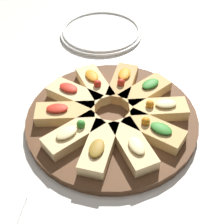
% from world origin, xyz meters
% --- Properties ---
extents(ground_plane, '(3.00, 3.00, 0.00)m').
position_xyz_m(ground_plane, '(0.00, 0.00, 0.00)').
color(ground_plane, silver).
extents(serving_board, '(0.39, 0.39, 0.02)m').
position_xyz_m(serving_board, '(0.00, 0.00, 0.01)').
color(serving_board, '#51331E').
rests_on(serving_board, ground_plane).
extents(focaccia_slice_0, '(0.10, 0.14, 0.03)m').
position_xyz_m(focaccia_slice_0, '(-0.05, -0.10, 0.03)').
color(focaccia_slice_0, '#E5C689').
rests_on(focaccia_slice_0, serving_board).
extents(focaccia_slice_1, '(0.07, 0.14, 0.03)m').
position_xyz_m(focaccia_slice_1, '(0.02, -0.10, 0.03)').
color(focaccia_slice_1, tan).
rests_on(focaccia_slice_1, serving_board).
extents(focaccia_slice_2, '(0.13, 0.13, 0.04)m').
position_xyz_m(focaccia_slice_2, '(0.08, -0.07, 0.03)').
color(focaccia_slice_2, '#E5C689').
rests_on(focaccia_slice_2, serving_board).
extents(focaccia_slice_3, '(0.14, 0.07, 0.03)m').
position_xyz_m(focaccia_slice_3, '(0.10, -0.01, 0.03)').
color(focaccia_slice_3, '#E5C689').
rests_on(focaccia_slice_3, serving_board).
extents(focaccia_slice_4, '(0.14, 0.11, 0.03)m').
position_xyz_m(focaccia_slice_4, '(0.09, 0.05, 0.03)').
color(focaccia_slice_4, '#E5C689').
rests_on(focaccia_slice_4, serving_board).
extents(focaccia_slice_5, '(0.11, 0.14, 0.04)m').
position_xyz_m(focaccia_slice_5, '(0.05, 0.09, 0.03)').
color(focaccia_slice_5, tan).
rests_on(focaccia_slice_5, serving_board).
extents(focaccia_slice_6, '(0.08, 0.14, 0.04)m').
position_xyz_m(focaccia_slice_6, '(-0.02, 0.10, 0.03)').
color(focaccia_slice_6, '#DBB775').
rests_on(focaccia_slice_6, serving_board).
extents(focaccia_slice_7, '(0.13, 0.13, 0.03)m').
position_xyz_m(focaccia_slice_7, '(-0.08, 0.07, 0.03)').
color(focaccia_slice_7, tan).
rests_on(focaccia_slice_7, serving_board).
extents(focaccia_slice_8, '(0.14, 0.07, 0.04)m').
position_xyz_m(focaccia_slice_8, '(-0.10, 0.02, 0.03)').
color(focaccia_slice_8, tan).
rests_on(focaccia_slice_8, serving_board).
extents(focaccia_slice_9, '(0.14, 0.11, 0.04)m').
position_xyz_m(focaccia_slice_9, '(-0.09, -0.05, 0.03)').
color(focaccia_slice_9, '#E5C689').
rests_on(focaccia_slice_9, serving_board).
extents(plate_left, '(0.26, 0.26, 0.02)m').
position_xyz_m(plate_left, '(-0.38, -0.08, 0.01)').
color(plate_left, white).
rests_on(plate_left, ground_plane).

